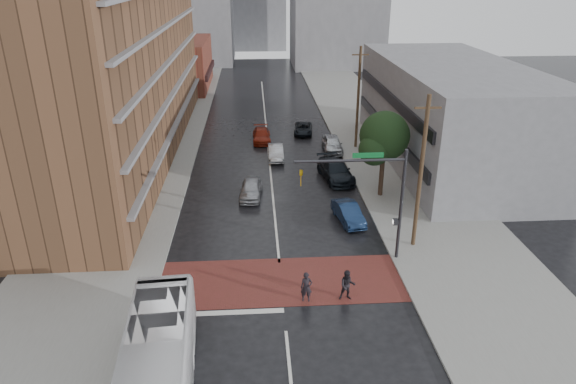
{
  "coord_description": "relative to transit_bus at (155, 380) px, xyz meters",
  "views": [
    {
      "loc": [
        -1.28,
        -24.64,
        16.64
      ],
      "look_at": [
        0.73,
        5.36,
        3.5
      ],
      "focal_mm": 32.0,
      "sensor_mm": 36.0,
      "label": 1
    }
  ],
  "objects": [
    {
      "name": "building_east",
      "position": [
        22.0,
        28.62,
        2.88
      ],
      "size": [
        11.0,
        26.0,
        9.0
      ],
      "primitive_type": "cube",
      "color": "gray",
      "rests_on": "ground"
    },
    {
      "name": "car_travel_c",
      "position": [
        4.89,
        35.37,
        -0.97
      ],
      "size": [
        1.86,
        4.48,
        1.29
      ],
      "primitive_type": "imported",
      "rotation": [
        0.0,
        0.0,
        0.01
      ],
      "color": "maroon",
      "rests_on": "ground"
    },
    {
      "name": "pedestrian_a",
      "position": [
        6.76,
        7.12,
        -0.75
      ],
      "size": [
        0.65,
        0.44,
        1.74
      ],
      "primitive_type": "imported",
      "rotation": [
        0.0,
        0.0,
        -0.03
      ],
      "color": "black",
      "rests_on": "ground"
    },
    {
      "name": "signal_mast",
      "position": [
        11.35,
        11.12,
        3.11
      ],
      "size": [
        6.5,
        0.3,
        7.2
      ],
      "color": "#2D2D33",
      "rests_on": "ground"
    },
    {
      "name": "storefront_west",
      "position": [
        -6.5,
        62.62,
        1.88
      ],
      "size": [
        8.0,
        16.0,
        7.0
      ],
      "primitive_type": "cube",
      "color": "brown",
      "rests_on": "ground"
    },
    {
      "name": "car_parked_far",
      "position": [
        11.8,
        31.75,
        -0.86
      ],
      "size": [
        1.85,
        4.47,
        1.51
      ],
      "primitive_type": "imported",
      "rotation": [
        0.0,
        0.0,
        -0.01
      ],
      "color": "#B3B7BB",
      "rests_on": "ground"
    },
    {
      "name": "car_travel_a",
      "position": [
        3.78,
        21.18,
        -0.92
      ],
      "size": [
        2.02,
        4.25,
        1.4
      ],
      "primitive_type": "imported",
      "rotation": [
        0.0,
        0.0,
        -0.09
      ],
      "color": "#989A9F",
      "rests_on": "ground"
    },
    {
      "name": "crosswalk",
      "position": [
        5.5,
        9.12,
        -1.61
      ],
      "size": [
        14.0,
        5.0,
        0.02
      ],
      "primitive_type": "cube",
      "color": "maroon",
      "rests_on": "ground"
    },
    {
      "name": "ground",
      "position": [
        5.5,
        8.62,
        -1.62
      ],
      "size": [
        160.0,
        160.0,
        0.0
      ],
      "primitive_type": "plane",
      "color": "black",
      "rests_on": "ground"
    },
    {
      "name": "street_tree",
      "position": [
        14.02,
        20.66,
        3.11
      ],
      "size": [
        4.2,
        4.1,
        6.9
      ],
      "color": "#332319",
      "rests_on": "ground"
    },
    {
      "name": "utility_pole_far",
      "position": [
        14.3,
        32.62,
        3.52
      ],
      "size": [
        1.6,
        0.26,
        10.0
      ],
      "color": "#473321",
      "rests_on": "ground"
    },
    {
      "name": "sidewalk_east",
      "position": [
        17.0,
        33.62,
        -1.55
      ],
      "size": [
        9.0,
        90.0,
        0.15
      ],
      "primitive_type": "cube",
      "color": "gray",
      "rests_on": "ground"
    },
    {
      "name": "sidewalk_west",
      "position": [
        -6.0,
        33.62,
        -1.55
      ],
      "size": [
        9.0,
        90.0,
        0.15
      ],
      "primitive_type": "cube",
      "color": "gray",
      "rests_on": "ground"
    },
    {
      "name": "car_parked_near",
      "position": [
        10.7,
        16.44,
        -0.96
      ],
      "size": [
        2.05,
        4.2,
        1.32
      ],
      "primitive_type": "imported",
      "rotation": [
        0.0,
        0.0,
        0.17
      ],
      "color": "#132545",
      "rests_on": "ground"
    },
    {
      "name": "suv_travel",
      "position": [
        9.5,
        37.82,
        -1.05
      ],
      "size": [
        2.38,
        4.32,
        1.15
      ],
      "primitive_type": "imported",
      "rotation": [
        0.0,
        0.0,
        -0.12
      ],
      "color": "black",
      "rests_on": "ground"
    },
    {
      "name": "car_travel_b",
      "position": [
        6.13,
        29.92,
        -0.96
      ],
      "size": [
        1.4,
        4.02,
        1.32
      ],
      "primitive_type": "imported",
      "rotation": [
        0.0,
        0.0,
        0.0
      ],
      "color": "#ADB1B5",
      "rests_on": "ground"
    },
    {
      "name": "utility_pole_near",
      "position": [
        14.3,
        12.62,
        3.52
      ],
      "size": [
        1.6,
        0.26,
        10.0
      ],
      "color": "#473321",
      "rests_on": "ground"
    },
    {
      "name": "pedestrian_b",
      "position": [
        9.0,
        7.12,
        -0.73
      ],
      "size": [
        0.9,
        0.72,
        1.78
      ],
      "primitive_type": "imported",
      "rotation": [
        0.0,
        0.0,
        -0.05
      ],
      "color": "black",
      "rests_on": "ground"
    },
    {
      "name": "car_parked_mid",
      "position": [
        11.0,
        24.46,
        -0.83
      ],
      "size": [
        3.06,
        5.72,
        1.58
      ],
      "primitive_type": "imported",
      "rotation": [
        0.0,
        0.0,
        0.16
      ],
      "color": "black",
      "rests_on": "ground"
    },
    {
      "name": "apartment_block",
      "position": [
        -8.5,
        32.62,
        12.38
      ],
      "size": [
        10.0,
        44.0,
        28.0
      ],
      "primitive_type": "cube",
      "color": "brown",
      "rests_on": "ground"
    },
    {
      "name": "transit_bus",
      "position": [
        0.0,
        0.0,
        0.0
      ],
      "size": [
        3.53,
        11.8,
        3.24
      ],
      "primitive_type": "imported",
      "rotation": [
        0.0,
        0.0,
        0.07
      ],
      "color": "silver",
      "rests_on": "ground"
    }
  ]
}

